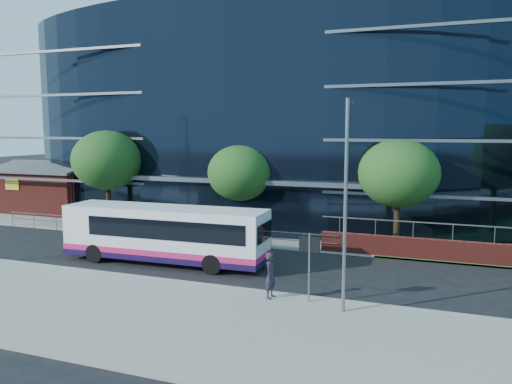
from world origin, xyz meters
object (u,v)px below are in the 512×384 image
at_px(tree_far_c, 398,173).
at_px(pedestrian, 271,275).
at_px(tree_far_b, 240,173).
at_px(streetlight_east, 346,200).
at_px(brick_pavilion, 54,189).
at_px(city_bus, 166,234).
at_px(street_sign, 309,253).
at_px(tree_far_a, 107,160).

xyz_separation_m(tree_far_c, pedestrian, (-4.07, -10.71, -3.44)).
xyz_separation_m(tree_far_b, streetlight_east, (9.00, -11.67, 0.23)).
distance_m(brick_pavilion, tree_far_c, 29.46).
height_order(tree_far_b, city_bus, tree_far_b).
xyz_separation_m(street_sign, city_bus, (-8.63, 3.57, -0.56)).
distance_m(tree_far_c, streetlight_east, 11.22).
xyz_separation_m(tree_far_a, city_bus, (8.87, -7.02, -3.28)).
relative_size(tree_far_b, city_bus, 0.54).
bearing_deg(tree_far_b, brick_pavilion, 168.12).
relative_size(tree_far_b, pedestrian, 3.19).
relative_size(tree_far_c, streetlight_east, 0.81).
bearing_deg(pedestrian, tree_far_c, -15.89).
height_order(tree_far_a, city_bus, tree_far_a).
height_order(tree_far_a, streetlight_east, streetlight_east).
bearing_deg(streetlight_east, city_bus, 157.68).
height_order(brick_pavilion, tree_far_a, tree_far_a).
relative_size(tree_far_a, city_bus, 0.63).
bearing_deg(city_bus, tree_far_c, 30.55).
relative_size(brick_pavilion, tree_far_a, 1.23).
bearing_deg(city_bus, street_sign, -24.17).
distance_m(streetlight_east, city_bus, 11.31).
bearing_deg(street_sign, pedestrian, -175.66).
bearing_deg(street_sign, tree_far_a, 148.83).
distance_m(street_sign, tree_far_c, 11.14).
xyz_separation_m(city_bus, pedestrian, (7.05, -3.69, -0.49)).
relative_size(tree_far_a, tree_far_b, 1.15).
bearing_deg(tree_far_b, city_bus, -98.53).
height_order(brick_pavilion, pedestrian, brick_pavilion).
relative_size(brick_pavilion, pedestrian, 4.53).
height_order(city_bus, pedestrian, city_bus).
bearing_deg(brick_pavilion, city_bus, -32.79).
distance_m(brick_pavilion, tree_far_b, 19.55).
bearing_deg(city_bus, tree_far_a, 139.98).
height_order(tree_far_c, streetlight_east, streetlight_east).
height_order(tree_far_c, pedestrian, tree_far_c).
bearing_deg(pedestrian, streetlight_east, -93.71).
distance_m(street_sign, streetlight_east, 2.80).
bearing_deg(city_bus, brick_pavilion, 145.53).
bearing_deg(brick_pavilion, tree_far_c, -8.82).
distance_m(tree_far_c, pedestrian, 11.96).
xyz_separation_m(brick_pavilion, pedestrian, (24.93, -15.20, -0.84)).
xyz_separation_m(tree_far_a, pedestrian, (15.93, -10.71, -3.76)).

